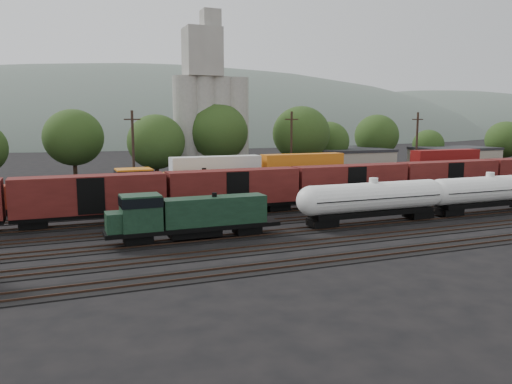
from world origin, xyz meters
name	(u,v)px	position (x,y,z in m)	size (l,w,h in m)	color
ground	(280,221)	(0.00, 0.00, 0.00)	(600.00, 600.00, 0.00)	black
tracks	(280,221)	(0.00, 0.00, 0.05)	(180.00, 33.20, 0.20)	black
green_locomotive	(185,215)	(-11.57, -5.00, 2.38)	(15.68, 2.77, 4.15)	black
tank_car_a	(373,199)	(8.23, -5.00, 2.70)	(17.37, 3.11, 4.55)	white
tank_car_b	(489,191)	(24.15, -5.00, 2.68)	(17.19, 3.08, 4.51)	white
orange_locomotive	(177,188)	(-8.82, 10.00, 2.80)	(19.75, 3.29, 4.94)	black
boxcar_string	(351,182)	(11.92, 5.00, 3.12)	(169.00, 2.90, 4.20)	black
container_wall	(121,187)	(-14.61, 15.00, 2.60)	(165.21, 2.60, 5.80)	black
grain_silo	(210,117)	(3.28, 36.00, 11.26)	(13.40, 5.00, 29.00)	#99968C
industrial_sheds	(231,167)	(6.63, 35.25, 2.56)	(119.38, 17.26, 5.10)	#9E937F
tree_band	(195,140)	(0.49, 36.14, 7.20)	(164.06, 18.64, 13.59)	black
utility_poles	(217,151)	(0.00, 22.00, 6.21)	(122.20, 0.36, 12.00)	black
distant_hills	(137,171)	(23.92, 260.00, -20.56)	(860.00, 286.00, 130.00)	#59665B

